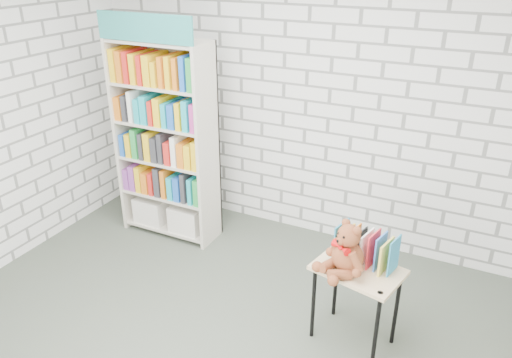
% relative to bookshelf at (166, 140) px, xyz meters
% --- Properties ---
extents(ground, '(4.50, 4.50, 0.00)m').
position_rel_bookshelf_xyz_m(ground, '(1.20, -1.36, -1.02)').
color(ground, '#434A3F').
rests_on(ground, ground).
extents(room_shell, '(4.52, 4.02, 2.81)m').
position_rel_bookshelf_xyz_m(room_shell, '(1.20, -1.36, 0.77)').
color(room_shell, silver).
rests_on(room_shell, ground).
extents(bookshelf, '(0.99, 0.39, 2.23)m').
position_rel_bookshelf_xyz_m(bookshelf, '(0.00, 0.00, 0.00)').
color(bookshelf, beige).
rests_on(bookshelf, ground).
extents(display_table, '(0.68, 0.54, 0.65)m').
position_rel_bookshelf_xyz_m(display_table, '(2.17, -0.75, -0.45)').
color(display_table, '#D9B282').
rests_on(display_table, ground).
extents(table_books, '(0.45, 0.28, 0.25)m').
position_rel_bookshelf_xyz_m(table_books, '(2.19, -0.66, -0.24)').
color(table_books, teal).
rests_on(table_books, display_table).
extents(teddy_bear, '(0.37, 0.36, 0.39)m').
position_rel_bookshelf_xyz_m(teddy_bear, '(2.08, -0.83, -0.21)').
color(teddy_bear, brown).
rests_on(teddy_bear, display_table).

